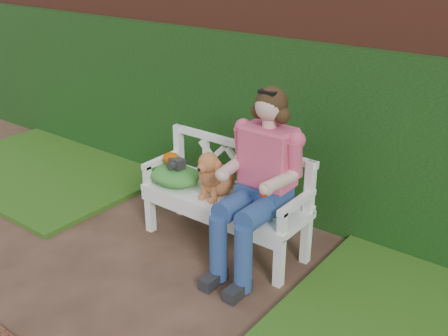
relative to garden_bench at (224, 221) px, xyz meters
The scene contains 11 objects.
ground 0.89m from the garden_bench, 106.39° to the right, with size 60.00×60.00×0.00m, color #3B261B.
brick_wall 1.40m from the garden_bench, 102.73° to the left, with size 10.00×0.30×2.20m, color brown.
ivy_hedge 1.08m from the garden_bench, 105.85° to the left, with size 10.00×0.18×1.70m, color #22571B.
grass_left 2.65m from the garden_bench, behind, with size 2.60×2.00×0.05m, color #224616.
garden_bench is the anchor object (origin of this frame).
seated_woman 0.67m from the garden_bench, ahead, with size 0.65×0.86×1.53m, color #F45059, non-canonical shape.
dog 0.46m from the garden_bench, 166.12° to the right, with size 0.29×0.39×0.43m, color brown, non-canonical shape.
tennis_racket 0.61m from the garden_bench, behind, with size 0.58×0.24×0.03m, color silver, non-canonical shape.
green_bag 0.62m from the garden_bench, behind, with size 0.49×0.38×0.17m, color #328A42, non-canonical shape.
camera_item 0.66m from the garden_bench, behind, with size 0.13×0.10×0.09m, color #282828.
baseball_glove 0.73m from the garden_bench, behind, with size 0.17×0.13×0.11m, color #C34800.
Camera 1 is at (2.69, -2.36, 2.50)m, focal length 42.00 mm.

